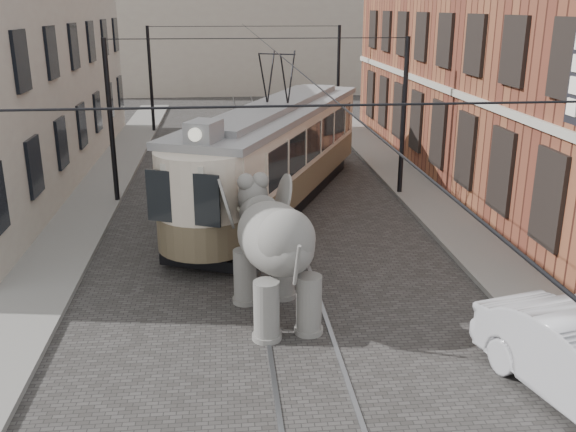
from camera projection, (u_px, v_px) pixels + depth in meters
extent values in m
plane|color=#3B3837|center=(281.00, 257.00, 18.75)|extent=(120.00, 120.00, 0.00)
cube|color=slate|center=(478.00, 248.00, 19.31)|extent=(2.00, 60.00, 0.15)
cube|color=slate|center=(53.00, 264.00, 18.10)|extent=(2.00, 60.00, 0.15)
cube|color=brown|center=(524.00, 32.00, 26.42)|extent=(8.00, 26.00, 12.00)
cube|color=#A29486|center=(238.00, 6.00, 54.33)|extent=(28.00, 10.00, 14.00)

